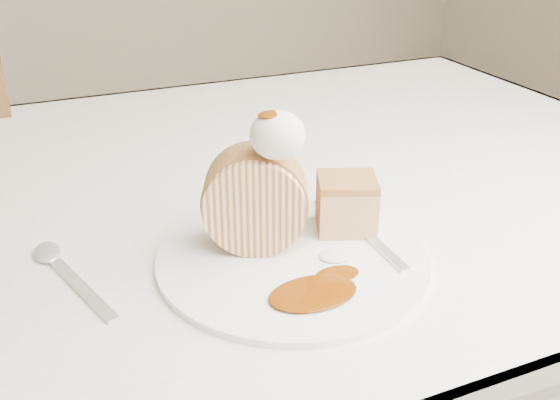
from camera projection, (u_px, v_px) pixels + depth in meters
name	position (u px, v px, depth m)	size (l,w,h in m)	color
table	(211.00, 240.00, 0.86)	(1.40, 0.90, 0.75)	white
plate	(293.00, 258.00, 0.64)	(0.28, 0.28, 0.01)	white
roulade_slice	(255.00, 200.00, 0.64)	(0.10, 0.10, 0.06)	beige
cake_chunk	(346.00, 207.00, 0.68)	(0.06, 0.06, 0.05)	#B87D45
whipped_cream	(277.00, 135.00, 0.59)	(0.05, 0.05, 0.05)	white
caramel_drizzle	(272.00, 109.00, 0.58)	(0.03, 0.02, 0.01)	#652B04
caramel_pool	(313.00, 293.00, 0.58)	(0.09, 0.06, 0.00)	#652B04
fork	(375.00, 242.00, 0.66)	(0.02, 0.17, 0.00)	silver
spoon	(83.00, 289.00, 0.60)	(0.02, 0.16, 0.00)	silver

